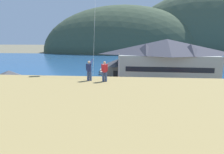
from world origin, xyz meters
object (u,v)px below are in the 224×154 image
at_px(wharf_dock, 116,71).
at_px(parked_car_front_row_end, 166,97).
at_px(storage_shed_near_lot, 11,88).
at_px(person_kite_flyer, 89,70).
at_px(storage_shed_waterside, 117,68).
at_px(parked_car_corner_spot, 194,113).
at_px(parked_car_mid_row_far, 133,94).
at_px(moored_boat_inner_slip, 105,69).
at_px(moored_boat_wharfside, 105,71).
at_px(person_companion, 105,71).
at_px(harbor_lodge, 166,59).
at_px(moored_boat_outer_mooring, 127,70).
at_px(parking_light_pole, 119,71).
at_px(parked_car_back_row_left, 67,109).
at_px(parked_car_front_row_silver, 120,110).
at_px(parked_car_back_row_right, 55,95).
at_px(parked_car_lone_by_shed, 157,114).
at_px(parked_car_mid_row_center, 204,96).
at_px(parked_car_front_row_red, 94,93).

distance_m(wharf_dock, parked_car_front_row_end, 27.85).
relative_size(storage_shed_near_lot, person_kite_flyer, 3.41).
height_order(storage_shed_waterside, parked_car_corner_spot, storage_shed_waterside).
bearing_deg(parked_car_mid_row_far, moored_boat_inner_slip, 106.46).
bearing_deg(storage_shed_near_lot, moored_boat_wharfside, 68.60).
bearing_deg(storage_shed_waterside, person_companion, -88.77).
distance_m(harbor_lodge, parked_car_mid_row_far, 16.79).
xyz_separation_m(moored_boat_outer_mooring, parking_light_pole, (-1.42, -21.97, 3.63)).
distance_m(storage_shed_waterside, parking_light_pole, 14.14).
relative_size(storage_shed_waterside, parked_car_back_row_left, 1.51).
height_order(storage_shed_waterside, parking_light_pole, parking_light_pole).
bearing_deg(parked_car_mid_row_far, parked_car_front_row_silver, -104.36).
xyz_separation_m(parked_car_back_row_right, parking_light_pole, (10.26, 4.92, 3.29)).
bearing_deg(parked_car_back_row_right, parked_car_lone_by_shed, -21.64).
height_order(parked_car_mid_row_far, parked_car_front_row_silver, same).
xyz_separation_m(parked_car_front_row_silver, parked_car_front_row_end, (7.01, 5.61, 0.00)).
relative_size(parked_car_back_row_left, parked_car_mid_row_far, 0.99).
bearing_deg(parked_car_mid_row_far, moored_boat_wharfside, 108.53).
bearing_deg(parked_car_back_row_right, parking_light_pole, 25.63).
relative_size(storage_shed_waterside, wharf_dock, 0.59).
xyz_separation_m(parked_car_front_row_silver, parked_car_back_row_right, (-10.94, 5.11, 0.00)).
distance_m(parked_car_front_row_silver, person_kite_flyer, 9.59).
height_order(parked_car_back_row_left, parked_car_back_row_right, same).
xyz_separation_m(harbor_lodge, parked_car_mid_row_far, (-8.21, -14.00, -4.30)).
bearing_deg(parking_light_pole, parked_car_lone_by_shed, -64.54).
xyz_separation_m(parked_car_back_row_left, parking_light_pole, (6.31, 10.40, 3.29)).
distance_m(parked_car_corner_spot, parked_car_lone_by_shed, 4.64).
bearing_deg(parked_car_back_row_left, storage_shed_near_lot, 163.25).
distance_m(parked_car_corner_spot, parking_light_pole, 14.65).
relative_size(storage_shed_waterside, parked_car_mid_row_center, 1.54).
distance_m(parked_car_back_row_right, person_kite_flyer, 15.88).
distance_m(parking_light_pole, person_companion, 17.25).
relative_size(wharf_dock, parked_car_front_row_silver, 2.58).
height_order(parked_car_mid_row_center, parked_car_corner_spot, same).
distance_m(storage_shed_waterside, parked_car_back_row_right, 21.06).
relative_size(storage_shed_near_lot, parked_car_corner_spot, 1.49).
bearing_deg(parked_car_front_row_end, parked_car_mid_row_center, 11.93).
height_order(parked_car_mid_row_far, parked_car_front_row_red, same).
bearing_deg(parked_car_mid_row_center, parked_car_front_row_red, -179.30).
distance_m(wharf_dock, moored_boat_inner_slip, 4.44).
xyz_separation_m(wharf_dock, parked_car_front_row_silver, (2.48, -31.79, 0.71)).
height_order(moored_boat_inner_slip, parked_car_back_row_left, moored_boat_inner_slip).
distance_m(moored_boat_wharfside, parking_light_pole, 20.83).
xyz_separation_m(moored_boat_outer_mooring, person_kite_flyer, (-3.22, -38.71, 6.74)).
bearing_deg(moored_boat_wharfside, storage_shed_near_lot, -111.40).
bearing_deg(parked_car_front_row_silver, parked_car_front_row_end, 38.70).
bearing_deg(parked_car_front_row_red, moored_boat_outer_mooring, 77.86).
bearing_deg(parked_car_front_row_silver, parked_car_mid_row_far, 75.64).
height_order(moored_boat_wharfside, person_companion, person_companion).
bearing_deg(storage_shed_near_lot, parked_car_front_row_silver, -8.62).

